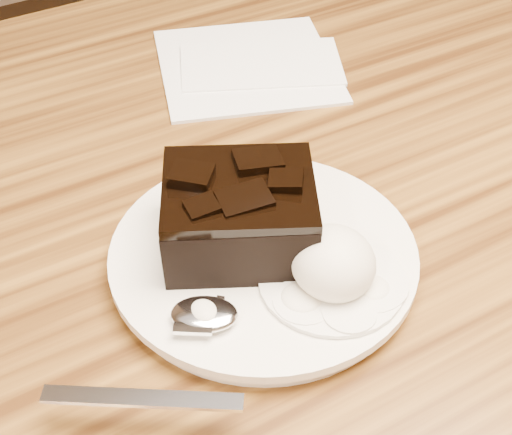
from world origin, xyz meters
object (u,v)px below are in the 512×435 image
plate (263,259)px  spoon (204,316)px  ice_cream_scoop (333,263)px  napkin (247,64)px  brownie (239,218)px

plate → spoon: (-0.06, -0.04, 0.01)m
ice_cream_scoop → napkin: bearing=70.6°
plate → napkin: size_ratio=1.30×
plate → spoon: spoon is taller
ice_cream_scoop → napkin: 0.31m
brownie → spoon: brownie is taller
plate → brownie: bearing=125.0°
plate → spoon: 0.07m
plate → napkin: bearing=62.6°
plate → ice_cream_scoop: (0.02, -0.05, 0.03)m
spoon → napkin: (0.19, 0.28, -0.02)m
plate → napkin: plate is taller
brownie → ice_cream_scoop: size_ratio=1.73×
plate → brownie: 0.04m
spoon → ice_cream_scoop: bearing=-65.1°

